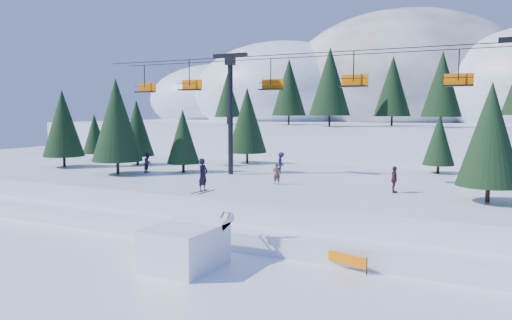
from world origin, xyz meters
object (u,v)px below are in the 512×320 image
at_px(banner_near, 342,259).
at_px(banner_far, 457,262).
at_px(chairlift, 344,93).
at_px(jump_kicker, 186,244).

distance_m(banner_near, banner_far, 5.62).
bearing_deg(chairlift, banner_near, -72.55).
distance_m(chairlift, banner_near, 16.44).
relative_size(banner_near, banner_far, 0.98).
bearing_deg(banner_far, banner_near, -158.06).
relative_size(jump_kicker, banner_near, 1.99).
bearing_deg(jump_kicker, banner_near, 24.16).
height_order(jump_kicker, banner_far, jump_kicker).
distance_m(chairlift, banner_far, 17.02).
bearing_deg(chairlift, jump_kicker, -100.59).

